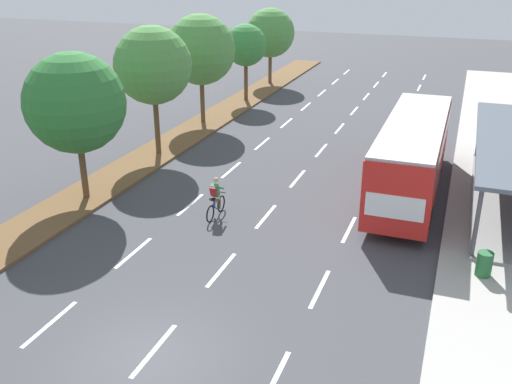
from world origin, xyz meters
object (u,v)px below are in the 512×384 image
Objects in this scene: trash_bin at (484,264)px; cyclist at (215,199)px; bus at (413,150)px; median_tree_farthest at (270,33)px; median_tree_third at (153,65)px; median_tree_second at (75,103)px; median_tree_fourth at (201,50)px; median_tree_fifth at (246,45)px.

cyclist is at bearing 172.32° from trash_bin.
median_tree_farthest is at bearing 124.04° from bus.
bus reaches higher than trash_bin.
median_tree_third is 18.71m from trash_bin.
median_tree_farthest is at bearing 91.00° from median_tree_third.
trash_bin is (16.90, -27.08, -3.60)m from median_tree_farthest.
median_tree_second is 6.51m from median_tree_third.
cyclist is at bearing -75.78° from median_tree_farthest.
median_tree_farthest is (-0.34, 19.49, -0.65)m from median_tree_third.
median_tree_fifth is (0.44, 6.50, -0.59)m from median_tree_fourth.
median_tree_second is at bearing -88.22° from median_tree_fourth.
median_tree_fourth is at bearing -90.27° from median_tree_farthest.
trash_bin is (16.56, -7.59, -4.25)m from median_tree_third.
bus is at bearing -55.96° from median_tree_farthest.
median_tree_farthest reaches higher than median_tree_fifth.
median_tree_third is (-13.36, 0.79, 2.76)m from bus.
median_tree_farthest reaches higher than cyclist.
median_tree_farthest is at bearing 104.22° from cyclist.
median_tree_second is 17.02m from trash_bin.
bus is 14.71m from median_tree_second.
median_tree_fifth is 6.43× the size of trash_bin.
median_tree_second reaches higher than cyclist.
cyclist is 20.41m from median_tree_fifth.
bus is at bearing -27.91° from median_tree_fourth.
bus is 1.68× the size of median_tree_fourth.
bus is 6.20× the size of cyclist.
median_tree_fifth reaches higher than cyclist.
median_tree_fifth reaches higher than trash_bin.
bus is 24.57m from median_tree_farthest.
median_tree_third reaches higher than cyclist.
median_tree_third is at bearing 176.60° from bus.
median_tree_fourth is 1.11× the size of median_tree_farthest.
cyclist is at bearing -72.27° from median_tree_fifth.
median_tree_third is at bearing 90.02° from median_tree_second.
bus is 13.28× the size of trash_bin.
median_tree_third reaches higher than median_tree_second.
bus is at bearing 36.88° from cyclist.
median_tree_second is at bearing -89.98° from median_tree_third.
cyclist is 0.27× the size of median_tree_fourth.
median_tree_farthest is 7.10× the size of trash_bin.
cyclist is at bearing -62.63° from median_tree_fourth.
median_tree_fourth is 7.89× the size of trash_bin.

